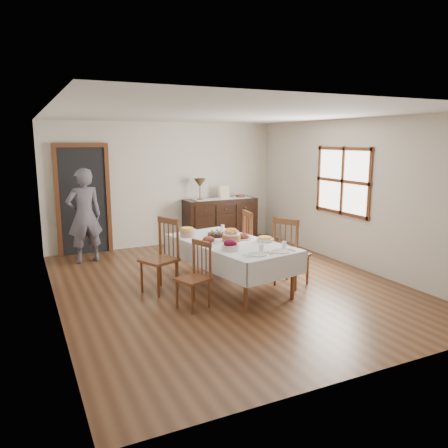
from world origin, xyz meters
name	(u,v)px	position (x,y,z in m)	size (l,w,h in m)	color
ground	(227,284)	(0.00, 0.00, 0.00)	(6.00, 6.00, 0.00)	brown
room_shell	(207,178)	(-0.15, 0.42, 1.64)	(5.02, 6.02, 2.65)	silver
dining_table	(231,247)	(-0.02, -0.18, 0.64)	(1.45, 2.28, 0.73)	silver
chair_left_near	(195,275)	(-0.80, -0.67, 0.46)	(0.48, 0.48, 0.91)	#5D3119
chair_left_far	(162,255)	(-1.00, 0.15, 0.55)	(0.60, 0.60, 1.10)	#5D3119
chair_right_near	(290,252)	(0.84, -0.49, 0.55)	(0.60, 0.60, 1.09)	#5D3119
chair_right_far	(255,242)	(0.72, 0.37, 0.54)	(0.50, 0.50, 1.07)	#5D3119
sideboard	(220,220)	(1.16, 2.72, 0.48)	(1.61, 0.58, 0.97)	black
person	(84,213)	(-1.79, 2.27, 0.93)	(0.58, 0.37, 1.86)	#53505B
bread_basket	(231,236)	(0.01, -0.13, 0.80)	(0.28, 0.28, 0.17)	brown
egg_basket	(217,234)	(-0.06, 0.25, 0.76)	(0.29, 0.29, 0.11)	black
ham_platter_a	(209,240)	(-0.34, -0.07, 0.76)	(0.29, 0.29, 0.11)	silver
ham_platter_b	(244,237)	(0.24, -0.11, 0.76)	(0.27, 0.27, 0.11)	silver
beet_bowl	(230,246)	(-0.25, -0.63, 0.79)	(0.25, 0.25, 0.15)	silver
carrot_bowl	(231,232)	(0.21, 0.29, 0.77)	(0.24, 0.24, 0.09)	silver
pineapple_bowl	(187,232)	(-0.49, 0.43, 0.80)	(0.21, 0.21, 0.14)	tan
casserole_dish	(265,239)	(0.46, -0.39, 0.76)	(0.26, 0.26, 0.07)	silver
butter_dish	(230,243)	(-0.14, -0.39, 0.76)	(0.15, 0.11, 0.07)	silver
setting_left	(258,252)	(0.00, -0.97, 0.75)	(0.44, 0.31, 0.10)	silver
setting_right	(282,249)	(0.37, -0.97, 0.75)	(0.44, 0.31, 0.10)	silver
glass_far_a	(194,232)	(-0.36, 0.47, 0.78)	(0.06, 0.06, 0.11)	white
glass_far_b	(223,228)	(0.22, 0.60, 0.78)	(0.06, 0.06, 0.10)	white
runner	(222,198)	(1.20, 2.70, 0.97)	(1.30, 0.35, 0.01)	silver
table_lamp	(200,184)	(0.67, 2.69, 1.32)	(0.26, 0.26, 0.46)	brown
picture_frame	(225,192)	(1.26, 2.71, 1.11)	(0.22, 0.08, 0.28)	beige
deco_bowl	(240,196)	(1.64, 2.70, 1.00)	(0.20, 0.20, 0.06)	#5D3119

